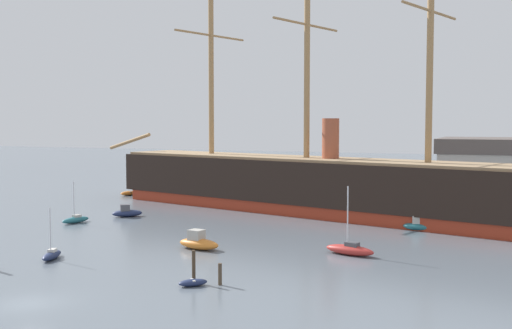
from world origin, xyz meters
TOP-DOWN VIEW (x-y plane):
  - ground_plane at (0.00, 0.00)m, footprint 400.00×400.00m
  - tall_ship at (3.47, 45.44)m, footprint 68.79×24.76m
  - sailboat_foreground_left at (-7.62, 11.05)m, footprint 2.03×3.48m
  - dinghy_foreground_right at (7.50, 7.81)m, footprint 2.11×2.08m
  - motorboat_near_centre at (1.77, 19.54)m, footprint 4.41×2.44m
  - sailboat_mid_left at (-18.14, 27.47)m, footprint 1.89×3.79m
  - sailboat_mid_right at (15.03, 22.32)m, footprint 4.77×2.45m
  - motorboat_alongside_bow at (-15.45, 33.68)m, footprint 3.72×3.47m
  - motorboat_alongside_stern at (18.82, 37.33)m, footprint 3.77×1.62m
  - dinghy_far_left at (-27.95, 52.85)m, footprint 2.47×3.20m
  - mooring_piling_nearest at (7.11, 8.67)m, footprint 0.26×0.26m
  - mooring_piling_right_pair at (9.13, 8.80)m, footprint 0.27×0.27m

SIDE VIEW (x-z plane):
  - ground_plane at x=0.00m, z-range 0.00..0.00m
  - dinghy_foreground_right at x=7.50m, z-range 0.00..0.49m
  - dinghy_far_left at x=-27.95m, z-range 0.00..0.70m
  - sailboat_foreground_left at x=-7.62m, z-range -1.80..2.53m
  - sailboat_mid_left at x=-18.14m, z-range -1.97..2.77m
  - sailboat_mid_right at x=15.03m, z-range -2.47..3.47m
  - motorboat_alongside_bow at x=-15.45m, z-range -0.22..1.29m
  - motorboat_alongside_stern at x=18.82m, z-range -0.23..1.34m
  - motorboat_near_centre at x=1.77m, z-range -0.26..1.49m
  - mooring_piling_right_pair at x=9.13m, z-range 0.00..1.55m
  - mooring_piling_nearest at x=7.11m, z-range 0.00..2.35m
  - tall_ship at x=3.47m, z-range -13.22..20.59m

